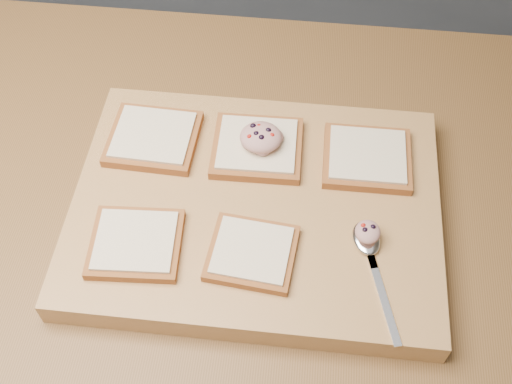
# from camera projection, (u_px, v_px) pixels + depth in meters

# --- Properties ---
(island_counter) EXTENTS (2.00, 0.80, 0.90)m
(island_counter) POSITION_uv_depth(u_px,v_px,m) (234.00, 316.00, 1.33)
(island_counter) COLOR slate
(island_counter) RESTS_ON ground
(cutting_board) EXTENTS (0.52, 0.39, 0.04)m
(cutting_board) POSITION_uv_depth(u_px,v_px,m) (256.00, 209.00, 0.92)
(cutting_board) COLOR tan
(cutting_board) RESTS_ON island_counter
(bread_far_left) EXTENTS (0.13, 0.12, 0.02)m
(bread_far_left) POSITION_uv_depth(u_px,v_px,m) (153.00, 138.00, 0.96)
(bread_far_left) COLOR #985327
(bread_far_left) RESTS_ON cutting_board
(bread_far_center) EXTENTS (0.13, 0.12, 0.02)m
(bread_far_center) POSITION_uv_depth(u_px,v_px,m) (257.00, 147.00, 0.95)
(bread_far_center) COLOR #985327
(bread_far_center) RESTS_ON cutting_board
(bread_far_right) EXTENTS (0.13, 0.12, 0.02)m
(bread_far_right) POSITION_uv_depth(u_px,v_px,m) (367.00, 157.00, 0.94)
(bread_far_right) COLOR #985327
(bread_far_right) RESTS_ON cutting_board
(bread_near_left) EXTENTS (0.13, 0.12, 0.02)m
(bread_near_left) POSITION_uv_depth(u_px,v_px,m) (136.00, 243.00, 0.85)
(bread_near_left) COLOR #985327
(bread_near_left) RESTS_ON cutting_board
(bread_near_center) EXTENTS (0.12, 0.11, 0.02)m
(bread_near_center) POSITION_uv_depth(u_px,v_px,m) (252.00, 253.00, 0.84)
(bread_near_center) COLOR #985327
(bread_near_center) RESTS_ON cutting_board
(tuna_salad_dollop) EXTENTS (0.06, 0.06, 0.03)m
(tuna_salad_dollop) POSITION_uv_depth(u_px,v_px,m) (261.00, 137.00, 0.93)
(tuna_salad_dollop) COLOR tan
(tuna_salad_dollop) RESTS_ON bread_far_center
(spoon) EXTENTS (0.07, 0.18, 0.01)m
(spoon) POSITION_uv_depth(u_px,v_px,m) (369.00, 247.00, 0.85)
(spoon) COLOR silver
(spoon) RESTS_ON cutting_board
(spoon_salad) EXTENTS (0.03, 0.04, 0.02)m
(spoon_salad) POSITION_uv_depth(u_px,v_px,m) (368.00, 232.00, 0.85)
(spoon_salad) COLOR tan
(spoon_salad) RESTS_ON spoon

